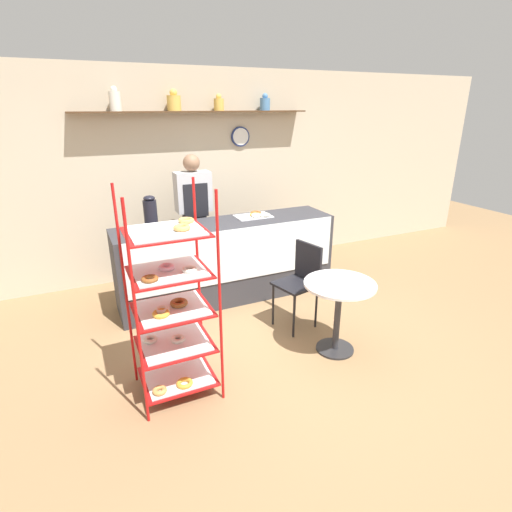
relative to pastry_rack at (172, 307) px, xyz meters
name	(u,v)px	position (x,y,z in m)	size (l,w,h in m)	color
ground_plane	(275,348)	(1.01, 0.20, -0.77)	(14.00, 14.00, 0.00)	olive
back_wall	(197,173)	(1.01, 2.53, 0.60)	(10.00, 0.30, 2.70)	beige
display_counter	(228,260)	(1.01, 1.45, -0.29)	(2.60, 0.62, 0.96)	#333338
pastry_rack	(172,307)	(0.00, 0.00, 0.00)	(0.62, 0.55, 1.71)	#B71414
person_worker	(194,216)	(0.79, 2.00, 0.15)	(0.44, 0.23, 1.69)	#282833
cafe_table	(339,300)	(1.53, -0.08, -0.23)	(0.66, 0.66, 0.71)	#262628
cafe_chair	(301,276)	(1.48, 0.51, -0.21)	(0.46, 0.46, 0.90)	black
coffee_carafe	(151,214)	(0.16, 1.48, 0.38)	(0.14, 0.14, 0.38)	black
donut_tray_counter	(256,215)	(1.42, 1.52, 0.21)	(0.43, 0.29, 0.05)	silver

